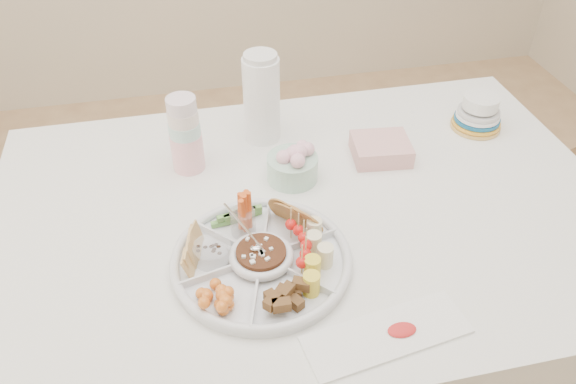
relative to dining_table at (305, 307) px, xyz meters
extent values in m
plane|color=tan|center=(0.00, 0.00, -0.38)|extent=(4.00, 4.00, 0.00)
cube|color=white|center=(0.00, 0.00, 0.00)|extent=(1.52, 1.02, 0.76)
cylinder|color=silver|center=(-0.14, -0.16, 0.40)|extent=(0.46, 0.46, 0.04)
cylinder|color=black|center=(-0.14, -0.16, 0.41)|extent=(0.13, 0.13, 0.04)
cylinder|color=white|center=(-0.27, 0.22, 0.49)|extent=(0.10, 0.10, 0.23)
cylinder|color=white|center=(-0.05, 0.32, 0.51)|extent=(0.10, 0.10, 0.26)
cylinder|color=silver|center=(-0.01, 0.12, 0.43)|extent=(0.14, 0.14, 0.10)
cube|color=#E0A19F|center=(0.24, 0.16, 0.40)|extent=(0.16, 0.14, 0.05)
cylinder|color=#FAD858|center=(0.56, 0.24, 0.42)|extent=(0.15, 0.15, 0.09)
cube|color=white|center=(0.06, -0.39, 0.38)|extent=(0.33, 0.15, 0.01)
camera|label=1|loc=(-0.26, -0.99, 1.27)|focal=35.00mm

